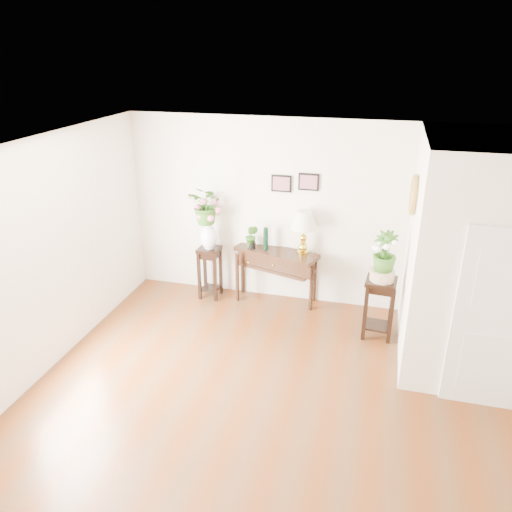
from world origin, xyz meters
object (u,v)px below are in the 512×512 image
(table_lamp, at_px, (304,231))
(plant_stand_a, at_px, (210,272))
(console_table, at_px, (276,276))
(plant_stand_b, at_px, (379,308))

(table_lamp, height_order, plant_stand_a, table_lamp)
(console_table, xyz_separation_m, plant_stand_a, (-1.04, -0.12, -0.01))
(plant_stand_b, bearing_deg, console_table, 158.40)
(table_lamp, bearing_deg, plant_stand_a, -175.19)
(console_table, height_order, plant_stand_a, console_table)
(console_table, xyz_separation_m, table_lamp, (0.40, 0.00, 0.78))
(plant_stand_a, bearing_deg, console_table, 6.68)
(plant_stand_b, bearing_deg, plant_stand_a, 169.11)
(console_table, distance_m, plant_stand_a, 1.04)
(plant_stand_a, xyz_separation_m, plant_stand_b, (2.61, -0.50, 0.01))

